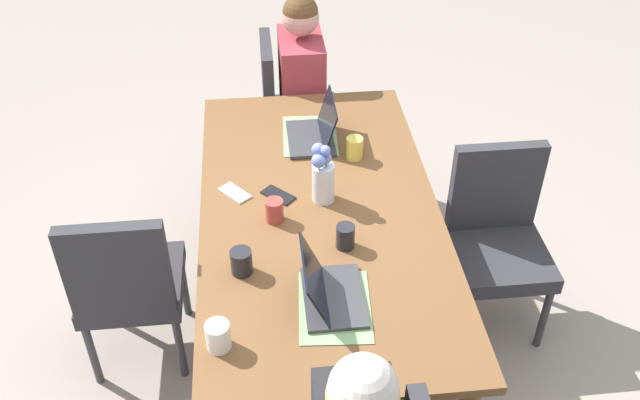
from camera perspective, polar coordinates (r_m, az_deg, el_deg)
ground_plane at (r=3.52m, az=-0.00°, el=-10.08°), size 10.00×10.00×0.00m
dining_table at (r=3.06m, az=-0.00°, el=-1.82°), size 1.96×1.02×0.73m
chair_head_right_left_near at (r=4.19m, az=-2.55°, el=7.67°), size 0.44×0.44×0.90m
person_head_right_left_near at (r=4.12m, az=-1.46°, el=7.63°), size 0.40×0.36×1.19m
chair_near_left_far at (r=3.35m, az=14.13°, el=-2.53°), size 0.44×0.44×0.90m
chair_far_right_near at (r=3.13m, az=-15.32°, el=-6.36°), size 0.44×0.44×0.90m
flower_vase at (r=2.98m, az=0.22°, el=2.11°), size 0.10×0.10×0.28m
placemat_head_right_left_near at (r=3.47m, az=-0.82°, el=5.23°), size 0.37×0.28×0.00m
placemat_head_left_left_mid at (r=2.59m, az=1.20°, el=-8.61°), size 0.38×0.29×0.00m
laptop_head_left_left_mid at (r=2.59m, az=0.64°, el=-7.42°), size 0.32×0.22×0.20m
laptop_head_right_left_near at (r=3.42m, az=-0.36°, el=5.50°), size 0.32×0.22×0.21m
coffee_mug_near_left at (r=2.80m, az=2.06°, el=-2.96°), size 0.08×0.08×0.10m
coffee_mug_near_right at (r=2.70m, az=-6.38°, el=-4.99°), size 0.08×0.08×0.10m
coffee_mug_centre_left at (r=3.29m, az=2.81°, el=4.22°), size 0.08×0.08×0.11m
coffee_mug_centre_right at (r=2.93m, az=-3.71°, el=-0.86°), size 0.08×0.08×0.10m
coffee_mug_far_left at (r=2.46m, az=-8.24°, el=-10.83°), size 0.09×0.09×0.11m
phone_black at (r=3.08m, az=-3.41°, el=0.39°), size 0.16×0.16×0.01m
phone_silver at (r=3.11m, az=-6.91°, el=0.57°), size 0.16×0.15×0.01m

